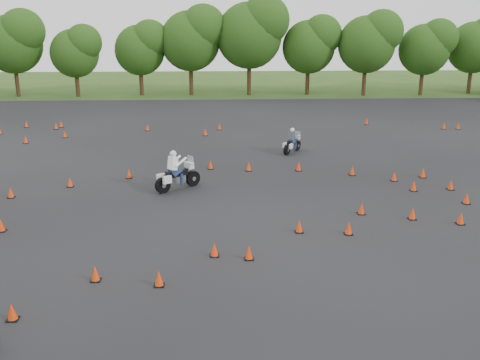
{
  "coord_description": "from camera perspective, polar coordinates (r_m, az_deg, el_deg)",
  "views": [
    {
      "loc": [
        -1.02,
        -17.24,
        7.48
      ],
      "look_at": [
        0.0,
        4.0,
        1.2
      ],
      "focal_mm": 40.0,
      "sensor_mm": 36.0,
      "label": 1
    }
  ],
  "objects": [
    {
      "name": "traffic_cones",
      "position": [
        23.9,
        -0.43,
        -1.21
      ],
      "size": [
        36.78,
        33.01,
        0.45
      ],
      "color": "#E83809",
      "rests_on": "asphalt_pad"
    },
    {
      "name": "ground",
      "position": [
        18.82,
        0.59,
        -6.96
      ],
      "size": [
        140.0,
        140.0,
        0.0
      ],
      "primitive_type": "plane",
      "color": "#2D5119",
      "rests_on": "ground"
    },
    {
      "name": "asphalt_pad",
      "position": [
        24.44,
        -0.23,
        -1.36
      ],
      "size": [
        62.0,
        62.0,
        0.0
      ],
      "primitive_type": "plane",
      "color": "black",
      "rests_on": "ground"
    },
    {
      "name": "rider_white",
      "position": [
        24.85,
        -6.66,
        1.09
      ],
      "size": [
        2.36,
        2.11,
        1.88
      ],
      "primitive_type": null,
      "rotation": [
        0.0,
        0.0,
        0.68
      ],
      "color": "white",
      "rests_on": "ground"
    },
    {
      "name": "treeline",
      "position": [
        52.58,
        2.07,
        13.19
      ],
      "size": [
        86.75,
        32.33,
        10.75
      ],
      "color": "#244614",
      "rests_on": "ground"
    },
    {
      "name": "rider_grey",
      "position": [
        32.02,
        5.6,
        4.27
      ],
      "size": [
        1.63,
        1.97,
        1.53
      ],
      "primitive_type": null,
      "rotation": [
        0.0,
        0.0,
        0.97
      ],
      "color": "#43474B",
      "rests_on": "ground"
    }
  ]
}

